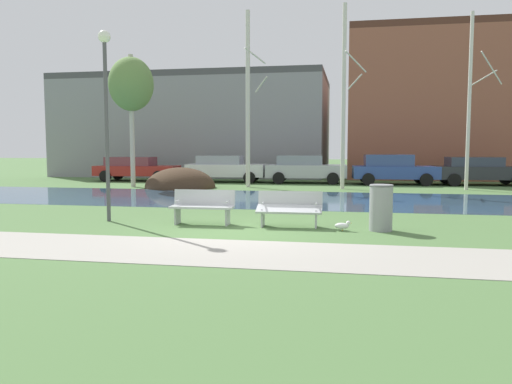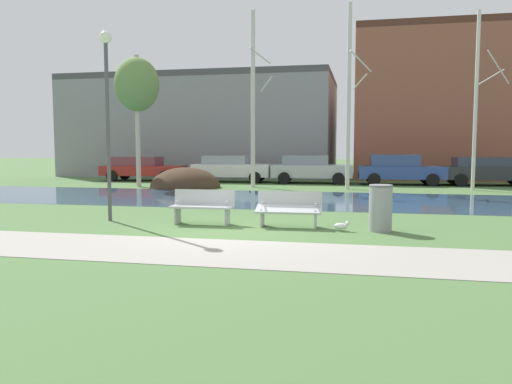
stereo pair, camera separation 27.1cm
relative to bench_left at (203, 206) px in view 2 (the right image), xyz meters
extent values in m
plane|color=#4C703D|center=(1.11, 9.03, -0.47)|extent=(120.00, 120.00, 0.00)
cube|color=#9E998E|center=(1.11, -3.22, -0.47)|extent=(60.00, 2.42, 0.01)
cube|color=#33516B|center=(1.11, 6.54, -0.47)|extent=(80.00, 6.68, 0.01)
ellipsoid|color=#423021|center=(-4.43, 10.93, -0.47)|extent=(3.40, 3.33, 1.96)
cube|color=#B2B5B7|center=(0.00, -0.09, -0.02)|extent=(1.61, 0.52, 0.05)
cube|color=#B2B5B7|center=(-0.01, 0.18, 0.20)|extent=(1.60, 0.13, 0.40)
cube|color=#B2B5B7|center=(-0.65, -0.05, -0.25)|extent=(0.05, 0.43, 0.45)
cube|color=#B2B5B7|center=(0.66, -0.02, -0.25)|extent=(0.05, 0.43, 0.45)
cylinder|color=#B2B5B7|center=(-0.65, -0.09, 0.12)|extent=(0.05, 0.28, 0.04)
cylinder|color=#B2B5B7|center=(0.66, -0.06, 0.12)|extent=(0.05, 0.28, 0.04)
cube|color=#B2B5B7|center=(2.22, -0.09, -0.02)|extent=(1.61, 0.52, 0.19)
cube|color=#B2B5B7|center=(2.21, 0.18, 0.20)|extent=(1.60, 0.13, 0.40)
cube|color=#B2B5B7|center=(1.56, -0.05, -0.25)|extent=(0.05, 0.43, 0.45)
cube|color=#B2B5B7|center=(2.87, -0.02, -0.25)|extent=(0.05, 0.43, 0.45)
cylinder|color=#B2B5B7|center=(1.56, -0.09, 0.12)|extent=(0.05, 0.28, 0.04)
cylinder|color=#B2B5B7|center=(2.87, -0.06, 0.12)|extent=(0.05, 0.28, 0.04)
cylinder|color=gray|center=(4.39, -0.17, 0.07)|extent=(0.53, 0.53, 1.09)
torus|color=#545557|center=(4.39, -0.17, 0.59)|extent=(0.56, 0.56, 0.04)
ellipsoid|color=white|center=(3.50, -0.39, -0.35)|extent=(0.33, 0.15, 0.15)
sphere|color=white|center=(3.65, -0.39, -0.28)|extent=(0.10, 0.10, 0.10)
cone|color=gold|center=(3.70, -0.39, -0.28)|extent=(0.06, 0.03, 0.03)
cylinder|color=gold|center=(3.52, -0.42, -0.42)|extent=(0.01, 0.01, 0.10)
cylinder|color=gold|center=(3.52, -0.36, -0.42)|extent=(0.01, 0.01, 0.10)
cylinder|color=#4C4C51|center=(-2.61, 0.06, 1.85)|extent=(0.10, 0.10, 4.64)
sphere|color=white|center=(-2.61, 0.06, 4.32)|extent=(0.32, 0.32, 0.32)
cylinder|color=#BCB7A8|center=(-6.87, 10.96, 2.73)|extent=(0.23, 0.23, 6.41)
ellipsoid|color=#668947|center=(-6.87, 10.96, 4.53)|extent=(2.16, 2.16, 2.60)
cylinder|color=beige|center=(-1.31, 12.01, 3.77)|extent=(0.21, 0.21, 8.49)
cylinder|color=beige|center=(-0.73, 12.41, 4.54)|extent=(0.81, 1.14, 0.65)
cylinder|color=beige|center=(-0.86, 11.54, 5.78)|extent=(0.90, 0.88, 0.68)
cylinder|color=beige|center=(3.27, 11.74, 3.78)|extent=(0.19, 0.19, 8.51)
cylinder|color=beige|center=(3.78, 12.08, 4.52)|extent=(0.68, 0.95, 0.62)
cylinder|color=beige|center=(3.81, 11.19, 5.31)|extent=(0.99, 0.97, 0.87)
cylinder|color=beige|center=(8.89, 12.25, 3.53)|extent=(0.16, 0.16, 8.00)
cylinder|color=beige|center=(9.54, 12.70, 4.62)|extent=(0.90, 1.28, 0.59)
cylinder|color=beige|center=(9.60, 11.52, 4.90)|extent=(1.21, 1.18, 1.31)
cube|color=maroon|center=(-8.51, 15.15, 0.13)|extent=(4.83, 2.08, 0.56)
cube|color=brown|center=(-8.89, 15.13, 0.66)|extent=(2.74, 1.74, 0.51)
cylinder|color=black|center=(-7.01, 16.14, -0.15)|extent=(0.65, 0.26, 0.64)
cylinder|color=black|center=(-6.90, 14.34, -0.15)|extent=(0.65, 0.26, 0.64)
cylinder|color=black|center=(-10.12, 15.96, -0.15)|extent=(0.65, 0.26, 0.64)
cylinder|color=black|center=(-10.02, 14.16, -0.15)|extent=(0.65, 0.26, 0.64)
cube|color=silver|center=(-3.20, 15.17, 0.19)|extent=(4.44, 2.12, 0.69)
cube|color=#949AAC|center=(-3.55, 15.15, 0.77)|extent=(2.52, 1.79, 0.47)
cylinder|color=black|center=(-1.83, 16.19, -0.15)|extent=(0.65, 0.26, 0.64)
cylinder|color=black|center=(-1.72, 14.33, -0.15)|extent=(0.65, 0.26, 0.64)
cylinder|color=black|center=(-4.68, 16.02, -0.15)|extent=(0.65, 0.26, 0.64)
cylinder|color=black|center=(-4.57, 14.16, -0.15)|extent=(0.65, 0.26, 0.64)
cube|color=#B2B5BC|center=(1.27, 15.17, 0.19)|extent=(4.41, 2.14, 0.68)
cube|color=gray|center=(0.93, 15.15, 0.78)|extent=(2.50, 1.80, 0.50)
cylinder|color=black|center=(2.63, 16.20, -0.15)|extent=(0.65, 0.26, 0.64)
cylinder|color=black|center=(2.74, 14.32, -0.15)|extent=(0.65, 0.26, 0.64)
cylinder|color=black|center=(-0.20, 16.03, -0.15)|extent=(0.65, 0.26, 0.64)
cylinder|color=black|center=(-0.09, 14.15, -0.15)|extent=(0.65, 0.26, 0.64)
cube|color=#2D4793|center=(5.92, 14.98, 0.17)|extent=(4.43, 1.98, 0.65)
cube|color=#32457F|center=(5.57, 14.95, 0.80)|extent=(2.51, 1.66, 0.60)
cylinder|color=black|center=(7.30, 15.92, -0.15)|extent=(0.65, 0.26, 0.64)
cylinder|color=black|center=(7.40, 14.20, -0.15)|extent=(0.65, 0.26, 0.64)
cylinder|color=black|center=(4.44, 15.75, -0.15)|extent=(0.65, 0.26, 0.64)
cylinder|color=black|center=(4.54, 14.03, -0.15)|extent=(0.65, 0.26, 0.64)
cube|color=#282B30|center=(10.23, 15.34, 0.18)|extent=(4.72, 2.07, 0.66)
cube|color=#2F3648|center=(9.86, 15.32, 0.74)|extent=(2.68, 1.73, 0.47)
cylinder|color=black|center=(8.66, 16.15, -0.15)|extent=(0.65, 0.26, 0.64)
cylinder|color=black|center=(8.76, 14.35, -0.15)|extent=(0.65, 0.26, 0.64)
cube|color=gray|center=(-7.07, 22.72, 2.71)|extent=(17.98, 9.80, 6.35)
cube|color=#48484B|center=(-7.07, 22.72, 6.08)|extent=(17.98, 9.80, 0.40)
cube|color=brown|center=(10.62, 22.20, 3.94)|extent=(14.37, 8.17, 8.81)
cube|color=#4E2C21|center=(10.62, 22.20, 8.54)|extent=(14.37, 8.17, 0.40)
camera|label=1|loc=(3.71, -12.22, 1.49)|focal=35.37mm
camera|label=2|loc=(3.97, -12.17, 1.49)|focal=35.37mm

